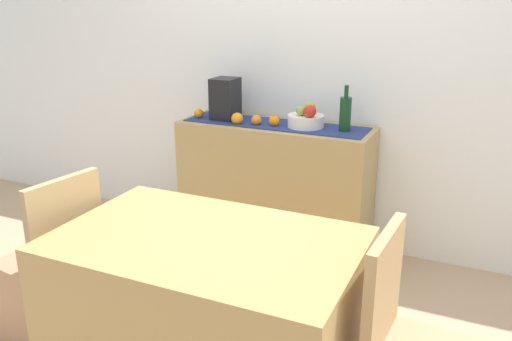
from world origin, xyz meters
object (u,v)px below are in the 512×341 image
dining_table (208,315)px  coffee_maker (225,99)px  fruit_bowl (306,121)px  wine_bottle (345,114)px  sideboard_console (274,187)px  chair_near_window (54,291)px

dining_table → coffee_maker: bearing=114.5°
fruit_bowl → coffee_maker: size_ratio=0.82×
wine_bottle → sideboard_console: bearing=180.0°
wine_bottle → coffee_maker: (-0.83, 0.00, 0.03)m
sideboard_console → chair_near_window: size_ratio=1.44×
wine_bottle → coffee_maker: wine_bottle is taller
wine_bottle → chair_near_window: (-1.07, -1.44, -0.73)m
chair_near_window → coffee_maker: bearing=80.4°
wine_bottle → dining_table: (-0.18, -1.43, -0.62)m
coffee_maker → dining_table: size_ratio=0.22×
sideboard_console → coffee_maker: bearing=180.0°
wine_bottle → dining_table: bearing=-97.2°
wine_bottle → coffee_maker: bearing=180.0°
sideboard_console → fruit_bowl: bearing=0.0°
chair_near_window → sideboard_console: bearing=67.1°
fruit_bowl → chair_near_window: 1.78m
coffee_maker → chair_near_window: size_ratio=0.31×
fruit_bowl → chair_near_window: fruit_bowl is taller
sideboard_console → chair_near_window: 1.57m
fruit_bowl → coffee_maker: (-0.58, 0.00, 0.10)m
dining_table → chair_near_window: bearing=-179.8°
fruit_bowl → dining_table: size_ratio=0.18×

